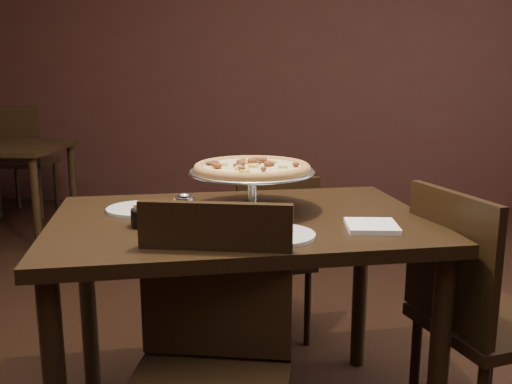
{
  "coord_description": "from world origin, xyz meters",
  "views": [
    {
      "loc": [
        0.22,
        -1.97,
        1.31
      ],
      "look_at": [
        0.07,
        -0.03,
        0.88
      ],
      "focal_mm": 40.0,
      "sensor_mm": 36.0,
      "label": 1
    }
  ],
  "objects": [
    {
      "name": "room",
      "position": [
        0.06,
        0.03,
        1.4
      ],
      "size": [
        6.04,
        7.04,
        2.84
      ],
      "color": "black",
      "rests_on": "ground"
    },
    {
      "name": "dining_table",
      "position": [
        0.02,
        -0.08,
        0.7
      ],
      "size": [
        1.46,
        1.14,
        0.8
      ],
      "rotation": [
        0.0,
        0.0,
        0.25
      ],
      "color": "black",
      "rests_on": "ground"
    },
    {
      "name": "pizza_stand",
      "position": [
        0.05,
        0.03,
        0.96
      ],
      "size": [
        0.45,
        0.45,
        0.19
      ],
      "color": "silver",
      "rests_on": "dining_table"
    },
    {
      "name": "parmesan_shaker",
      "position": [
        -0.15,
        -0.22,
        0.86
      ],
      "size": [
        0.07,
        0.07,
        0.11
      ],
      "color": "beige",
      "rests_on": "dining_table"
    },
    {
      "name": "pepper_flake_shaker",
      "position": [
        0.01,
        -0.32,
        0.85
      ],
      "size": [
        0.06,
        0.06,
        0.1
      ],
      "color": "maroon",
      "rests_on": "dining_table"
    },
    {
      "name": "packet_caddy",
      "position": [
        -0.28,
        -0.21,
        0.84
      ],
      "size": [
        0.09,
        0.09,
        0.07
      ],
      "rotation": [
        0.0,
        0.0,
        -0.01
      ],
      "color": "black",
      "rests_on": "dining_table"
    },
    {
      "name": "napkin_stack",
      "position": [
        0.45,
        -0.19,
        0.81
      ],
      "size": [
        0.17,
        0.17,
        0.02
      ],
      "primitive_type": "cube",
      "rotation": [
        0.0,
        0.0,
        0.06
      ],
      "color": "white",
      "rests_on": "dining_table"
    },
    {
      "name": "plate_left",
      "position": [
        -0.36,
        -0.01,
        0.81
      ],
      "size": [
        0.23,
        0.23,
        0.01
      ],
      "primitive_type": "cylinder",
      "color": "silver",
      "rests_on": "dining_table"
    },
    {
      "name": "plate_near",
      "position": [
        0.15,
        -0.3,
        0.81
      ],
      "size": [
        0.23,
        0.23,
        0.01
      ],
      "primitive_type": "cylinder",
      "color": "silver",
      "rests_on": "dining_table"
    },
    {
      "name": "serving_spatula",
      "position": [
        0.2,
        -0.03,
        0.95
      ],
      "size": [
        0.17,
        0.17,
        0.02
      ],
      "rotation": [
        0.0,
        0.0,
        -0.79
      ],
      "color": "silver",
      "rests_on": "pizza_stand"
    },
    {
      "name": "chair_far",
      "position": [
        0.08,
        0.61,
        0.45
      ],
      "size": [
        0.5,
        0.5,
        0.83
      ],
      "rotation": [
        0.0,
        0.0,
        3.5
      ],
      "color": "black",
      "rests_on": "ground"
    },
    {
      "name": "chair_near",
      "position": [
        -0.02,
        -0.57,
        0.51
      ],
      "size": [
        0.45,
        0.45,
        0.94
      ],
      "rotation": [
        0.0,
        0.0,
        -0.03
      ],
      "color": "black",
      "rests_on": "ground"
    },
    {
      "name": "chair_side",
      "position": [
        0.82,
        -0.11,
        0.5
      ],
      "size": [
        0.57,
        0.57,
        0.92
      ],
      "rotation": [
        0.0,
        0.0,
        1.99
      ],
      "color": "black",
      "rests_on": "ground"
    },
    {
      "name": "bg_chair_far",
      "position": [
        -2.27,
        2.87,
        0.54
      ],
      "size": [
        0.48,
        0.48,
        0.99
      ],
      "rotation": [
        0.0,
        0.0,
        3.19
      ],
      "color": "black",
      "rests_on": "ground"
    }
  ]
}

